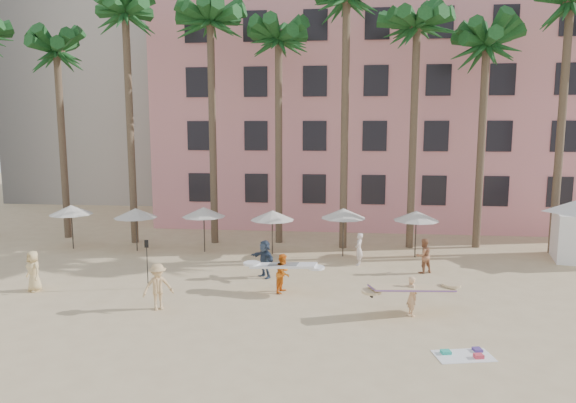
% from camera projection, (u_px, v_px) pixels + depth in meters
% --- Properties ---
extents(ground, '(120.00, 120.00, 0.00)m').
position_uv_depth(ground, '(251.00, 347.00, 16.92)').
color(ground, '#D1B789').
rests_on(ground, ground).
extents(pink_hotel, '(35.00, 14.00, 16.00)m').
position_uv_depth(pink_hotel, '(395.00, 117.00, 40.61)').
color(pink_hotel, pink).
rests_on(pink_hotel, ground).
extents(palm_row, '(44.40, 5.40, 16.30)m').
position_uv_depth(palm_row, '(303.00, 27.00, 29.76)').
color(palm_row, brown).
rests_on(palm_row, ground).
extents(umbrella_row, '(22.50, 2.70, 2.73)m').
position_uv_depth(umbrella_row, '(238.00, 213.00, 29.20)').
color(umbrella_row, '#332B23').
rests_on(umbrella_row, ground).
extents(beach_towel, '(1.96, 1.34, 0.14)m').
position_uv_depth(beach_towel, '(465.00, 355.00, 16.28)').
color(beach_towel, white).
rests_on(beach_towel, ground).
extents(carrier_yellow, '(3.42, 1.89, 1.55)m').
position_uv_depth(carrier_yellow, '(412.00, 292.00, 19.66)').
color(carrier_yellow, '#E4AF80').
rests_on(carrier_yellow, ground).
extents(carrier_white, '(2.97, 1.12, 1.72)m').
position_uv_depth(carrier_white, '(283.00, 272.00, 22.43)').
color(carrier_white, orange).
rests_on(carrier_white, ground).
extents(beachgoers, '(18.60, 8.52, 1.87)m').
position_uv_depth(beachgoers, '(239.00, 266.00, 23.38)').
color(beachgoers, '#A36744').
rests_on(beachgoers, ground).
extents(paddle, '(0.18, 0.04, 2.23)m').
position_uv_depth(paddle, '(147.00, 258.00, 22.88)').
color(paddle, black).
rests_on(paddle, ground).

